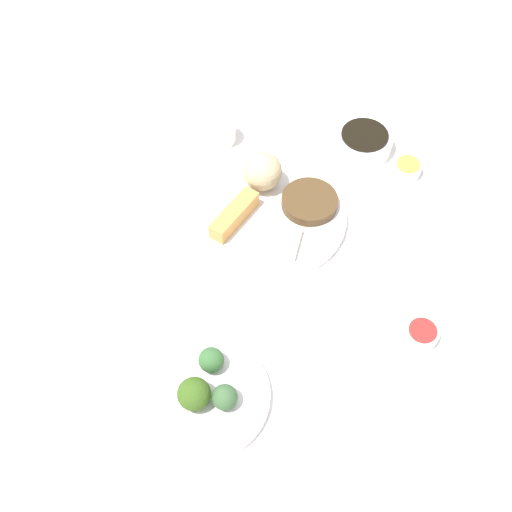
{
  "coord_description": "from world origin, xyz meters",
  "views": [
    {
      "loc": [
        0.16,
        0.62,
        0.9
      ],
      "look_at": [
        0.05,
        0.06,
        0.06
      ],
      "focal_mm": 42.96,
      "sensor_mm": 36.0,
      "label": 1
    }
  ],
  "objects": [
    {
      "name": "sauce_ramekin_hot_mustard_liquid",
      "position": [
        -0.27,
        -0.1,
        0.04
      ],
      "size": [
        0.04,
        0.04,
        0.0
      ],
      "primitive_type": "cylinder",
      "color": "gold",
      "rests_on": "sauce_ramekin_hot_mustard"
    },
    {
      "name": "tabletop",
      "position": [
        0.0,
        0.0,
        0.01
      ],
      "size": [
        2.2,
        2.2,
        0.02
      ],
      "primitive_type": "cube",
      "color": "white",
      "rests_on": "ground"
    },
    {
      "name": "sauce_ramekin_hot_mustard",
      "position": [
        -0.27,
        -0.1,
        0.03
      ],
      "size": [
        0.05,
        0.05,
        0.02
      ],
      "primitive_type": "cylinder",
      "color": "white",
      "rests_on": "tabletop"
    },
    {
      "name": "sauce_ramekin_sweet_and_sour_liquid",
      "position": [
        -0.18,
        0.24,
        0.04
      ],
      "size": [
        0.04,
        0.04,
        0.0
      ],
      "primitive_type": "cylinder",
      "color": "red",
      "rests_on": "sauce_ramekin_sweet_and_sour"
    },
    {
      "name": "crab_rangoon_wonton",
      "position": [
        -0.0,
        0.03,
        0.04
      ],
      "size": [
        0.08,
        0.08,
        0.01
      ],
      "primitive_type": "cube",
      "rotation": [
        0.0,
        0.0,
        -0.45
      ],
      "color": "beige",
      "rests_on": "main_plate"
    },
    {
      "name": "broccoli_floret_2",
      "position": [
        0.15,
        0.23,
        0.05
      ],
      "size": [
        0.04,
        0.04,
        0.04
      ],
      "primitive_type": "sphere",
      "color": "#356231",
      "rests_on": "broccoli_plate"
    },
    {
      "name": "soy_sauce_bowl_liquid",
      "position": [
        -0.21,
        -0.18,
        0.06
      ],
      "size": [
        0.09,
        0.09,
        0.0
      ],
      "primitive_type": "cylinder",
      "color": "black",
      "rests_on": "soy_sauce_bowl"
    },
    {
      "name": "spring_roll",
      "position": [
        0.07,
        -0.04,
        0.05
      ],
      "size": [
        0.1,
        0.1,
        0.03
      ],
      "primitive_type": "cube",
      "rotation": [
        0.0,
        0.0,
        0.77
      ],
      "color": "gold",
      "rests_on": "main_plate"
    },
    {
      "name": "main_plate",
      "position": [
        0.0,
        -0.04,
        0.03
      ],
      "size": [
        0.27,
        0.27,
        0.02
      ],
      "primitive_type": "cylinder",
      "color": "white",
      "rests_on": "tabletop"
    },
    {
      "name": "broccoli_floret_0",
      "position": [
        0.19,
        0.28,
        0.06
      ],
      "size": [
        0.05,
        0.05,
        0.05
      ],
      "primitive_type": "sphere",
      "color": "#37591A",
      "rests_on": "broccoli_plate"
    },
    {
      "name": "teacup",
      "position": [
        0.06,
        -0.26,
        0.04
      ],
      "size": [
        0.06,
        0.06,
        0.05
      ],
      "primitive_type": "cylinder",
      "color": "white",
      "rests_on": "tabletop"
    },
    {
      "name": "sauce_ramekin_sweet_and_sour",
      "position": [
        -0.18,
        0.24,
        0.03
      ],
      "size": [
        0.05,
        0.05,
        0.02
      ],
      "primitive_type": "cylinder",
      "color": "white",
      "rests_on": "tabletop"
    },
    {
      "name": "broccoli_plate",
      "position": [
        0.17,
        0.27,
        0.03
      ],
      "size": [
        0.19,
        0.19,
        0.01
      ],
      "primitive_type": "cylinder",
      "color": "white",
      "rests_on": "tabletop"
    },
    {
      "name": "broccoli_floret_1",
      "position": [
        0.14,
        0.29,
        0.05
      ],
      "size": [
        0.04,
        0.04,
        0.04
      ],
      "primitive_type": "sphere",
      "color": "#395D35",
      "rests_on": "broccoli_plate"
    },
    {
      "name": "stir_fry_heap",
      "position": [
        -0.07,
        -0.05,
        0.05
      ],
      "size": [
        0.1,
        0.1,
        0.02
      ],
      "primitive_type": "cylinder",
      "color": "#4B351C",
      "rests_on": "main_plate"
    },
    {
      "name": "soy_sauce_bowl",
      "position": [
        -0.21,
        -0.18,
        0.04
      ],
      "size": [
        0.11,
        0.11,
        0.03
      ],
      "primitive_type": "cylinder",
      "color": "white",
      "rests_on": "tabletop"
    },
    {
      "name": "rice_scoop",
      "position": [
        0.01,
        -0.11,
        0.07
      ],
      "size": [
        0.07,
        0.07,
        0.07
      ],
      "primitive_type": "sphere",
      "color": "tan",
      "rests_on": "main_plate"
    }
  ]
}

